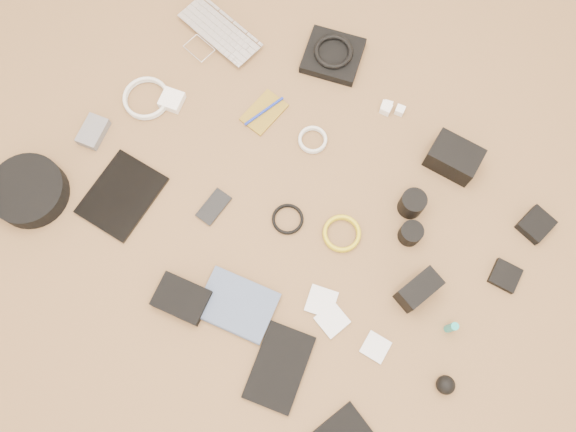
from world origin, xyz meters
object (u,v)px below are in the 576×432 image
Objects in this scene: dslr_camera at (454,158)px; phone at (214,207)px; headphone_case at (29,191)px; tablet at (122,195)px; paperback at (226,330)px; laptop at (211,40)px.

phone is (-0.49, -0.56, -0.04)m from dslr_camera.
headphone_case is (-0.46, -0.31, 0.03)m from phone.
tablet is at bearing -143.19° from dslr_camera.
headphone_case is 1.07× the size of paperback.
laptop is 0.75m from headphone_case.
tablet is at bearing -151.40° from phone.
dslr_camera is at bearing 13.50° from laptop.
dslr_camera reaches higher than headphone_case.
dslr_camera is 0.85m from paperback.
laptop is at bearing 128.97° from phone.
tablet reaches higher than phone.
tablet is 1.08× the size of headphone_case.
phone is at bearing -138.09° from dslr_camera.
laptop is 0.58m from phone.
paperback is (0.51, -0.12, 0.00)m from tablet.
laptop is 1.22× the size of tablet.
laptop is 0.60m from tablet.
tablet is 0.28m from phone.
headphone_case is at bearing -148.31° from phone.
dslr_camera reaches higher than tablet.
phone is at bearing -43.71° from laptop.
paperback reaches higher than tablet.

